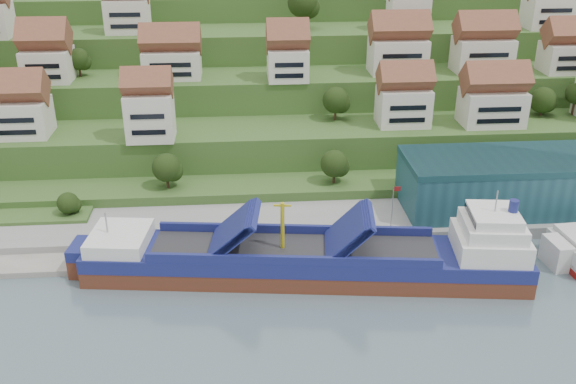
{
  "coord_description": "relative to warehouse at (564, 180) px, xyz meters",
  "views": [
    {
      "loc": [
        -7.67,
        -87.45,
        55.41
      ],
      "look_at": [
        0.23,
        14.0,
        8.0
      ],
      "focal_mm": 40.0,
      "sensor_mm": 36.0,
      "label": 1
    }
  ],
  "objects": [
    {
      "name": "ground",
      "position": [
        -52.0,
        -17.0,
        -7.2
      ],
      "size": [
        300.0,
        300.0,
        0.0
      ],
      "primitive_type": "plane",
      "color": "slate",
      "rests_on": "ground"
    },
    {
      "name": "quay",
      "position": [
        -32.0,
        -2.0,
        -6.1
      ],
      "size": [
        180.0,
        14.0,
        2.2
      ],
      "primitive_type": "cube",
      "color": "gray",
      "rests_on": "ground"
    },
    {
      "name": "hillside",
      "position": [
        -52.0,
        86.55,
        3.46
      ],
      "size": [
        260.0,
        128.0,
        31.0
      ],
      "color": "#2D4C1E",
      "rests_on": "ground"
    },
    {
      "name": "hillside_village",
      "position": [
        -50.91,
        43.74,
        17.06
      ],
      "size": [
        156.57,
        63.26,
        28.34
      ],
      "color": "silver",
      "rests_on": "ground"
    },
    {
      "name": "hillside_trees",
      "position": [
        -51.88,
        31.5,
        11.29
      ],
      "size": [
        144.33,
        62.11,
        32.18
      ],
      "color": "#223812",
      "rests_on": "ground"
    },
    {
      "name": "warehouse",
      "position": [
        0.0,
        0.0,
        0.0
      ],
      "size": [
        60.0,
        15.0,
        10.0
      ],
      "primitive_type": "cube",
      "color": "#1F4B56",
      "rests_on": "quay"
    },
    {
      "name": "flagpole",
      "position": [
        -33.89,
        -7.0,
        -0.32
      ],
      "size": [
        1.28,
        0.16,
        8.0
      ],
      "color": "gray",
      "rests_on": "quay"
    },
    {
      "name": "cargo_ship",
      "position": [
        -48.27,
        -17.95,
        -4.21
      ],
      "size": [
        70.07,
        19.01,
        15.25
      ],
      "rotation": [
        0.0,
        0.0,
        -0.12
      ],
      "color": "#5C2C1C",
      "rests_on": "ground"
    }
  ]
}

